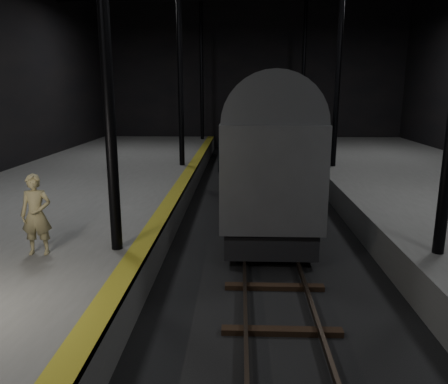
{
  "coord_description": "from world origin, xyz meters",
  "views": [
    {
      "loc": [
        -0.86,
        -13.82,
        4.72
      ],
      "look_at": [
        -1.29,
        -2.21,
        2.0
      ],
      "focal_mm": 35.0,
      "sensor_mm": 36.0,
      "label": 1
    }
  ],
  "objects": [
    {
      "name": "train",
      "position": [
        -0.0,
        6.53,
        2.85
      ],
      "size": [
        2.87,
        19.13,
        5.11
      ],
      "color": "gray",
      "rests_on": "ground"
    },
    {
      "name": "track",
      "position": [
        0.0,
        0.0,
        0.07
      ],
      "size": [
        2.4,
        43.0,
        0.24
      ],
      "color": "#3F3328",
      "rests_on": "ground"
    },
    {
      "name": "tactile_strip",
      "position": [
        -3.25,
        0.0,
        1.0
      ],
      "size": [
        0.5,
        43.8,
        0.01
      ],
      "primitive_type": "cube",
      "color": "olive",
      "rests_on": "platform_left"
    },
    {
      "name": "ground",
      "position": [
        0.0,
        0.0,
        0.0
      ],
      "size": [
        44.0,
        44.0,
        0.0
      ],
      "primitive_type": "plane",
      "color": "black",
      "rests_on": "ground"
    },
    {
      "name": "woman",
      "position": [
        -5.5,
        -4.41,
        1.94
      ],
      "size": [
        0.73,
        0.52,
        1.89
      ],
      "primitive_type": "imported",
      "rotation": [
        0.0,
        0.0,
        0.11
      ],
      "color": "tan",
      "rests_on": "platform_left"
    },
    {
      "name": "platform_left",
      "position": [
        -7.5,
        0.0,
        0.5
      ],
      "size": [
        9.0,
        43.8,
        1.0
      ],
      "primitive_type": "cube",
      "color": "#595956",
      "rests_on": "ground"
    }
  ]
}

